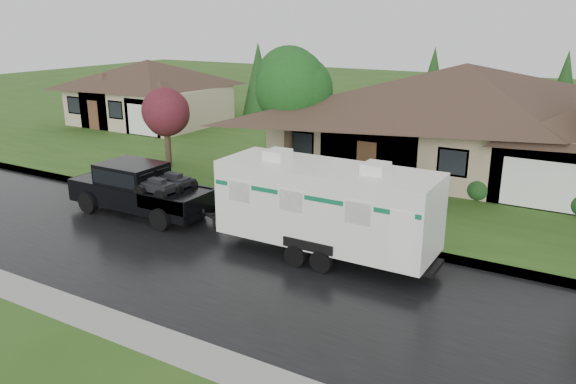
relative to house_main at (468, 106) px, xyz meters
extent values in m
plane|color=#284D18|center=(-2.29, -13.84, -3.59)|extent=(140.00, 140.00, 0.00)
cube|color=black|center=(-2.29, -15.84, -3.59)|extent=(140.00, 8.00, 0.01)
cube|color=gray|center=(-2.29, -11.59, -3.52)|extent=(140.00, 0.50, 0.15)
cube|color=#284D18|center=(-2.29, 1.16, -3.52)|extent=(140.00, 26.00, 0.15)
cube|color=#9C866A|center=(-0.29, 0.16, -1.94)|extent=(18.00, 10.00, 3.00)
pyramid|color=#34241C|center=(-0.29, 0.16, 2.16)|extent=(19.44, 10.80, 2.60)
cube|color=#9C866A|center=(5.11, -2.84, -2.09)|extent=(5.76, 4.00, 2.70)
cube|color=tan|center=(-24.29, 2.16, -2.04)|extent=(10.00, 8.00, 2.80)
pyramid|color=#34241C|center=(-24.29, 2.16, 1.36)|extent=(10.80, 8.64, 2.00)
cube|color=tan|center=(-21.29, 0.16, -2.18)|extent=(3.20, 4.00, 2.52)
cylinder|color=#382B1E|center=(-7.61, -5.40, -2.02)|extent=(0.43, 0.43, 2.85)
sphere|color=#1C571C|center=(-7.61, -5.40, 1.10)|extent=(3.93, 3.93, 3.93)
cylinder|color=#382B1E|center=(-14.12, -7.23, -2.52)|extent=(0.34, 0.34, 1.85)
sphere|color=#5A1C25|center=(-14.12, -7.23, -0.49)|extent=(2.55, 2.55, 2.55)
sphere|color=#143814|center=(-6.59, -4.54, -2.94)|extent=(1.00, 1.00, 1.00)
sphere|color=#143814|center=(-2.39, -4.54, -2.94)|extent=(1.00, 1.00, 1.00)
sphere|color=#143814|center=(1.81, -4.54, -2.94)|extent=(1.00, 1.00, 1.00)
cube|color=black|center=(-10.14, -13.37, -2.75)|extent=(6.44, 2.15, 0.92)
cube|color=black|center=(-12.51, -13.37, -2.46)|extent=(1.72, 2.09, 0.38)
cube|color=black|center=(-10.57, -13.37, -1.93)|extent=(2.58, 2.02, 0.97)
cube|color=black|center=(-10.57, -13.37, -1.87)|extent=(2.36, 2.06, 0.59)
cube|color=black|center=(-8.10, -13.37, -2.54)|extent=(2.36, 2.04, 0.06)
cylinder|color=black|center=(-12.19, -14.42, -3.14)|extent=(0.90, 0.34, 0.90)
cylinder|color=black|center=(-12.19, -12.31, -3.14)|extent=(0.90, 0.34, 0.90)
cylinder|color=black|center=(-8.10, -14.42, -3.14)|extent=(0.90, 0.34, 0.90)
cylinder|color=black|center=(-8.10, -12.31, -3.14)|extent=(0.90, 0.34, 0.90)
cube|color=white|center=(-1.44, -13.37, -1.68)|extent=(7.52, 2.58, 2.63)
cube|color=black|center=(-1.44, -13.37, -3.16)|extent=(7.95, 1.29, 0.15)
cube|color=#0D5F40|center=(-1.44, -13.37, -1.11)|extent=(7.37, 2.60, 0.15)
cube|color=white|center=(-3.38, -13.37, -0.20)|extent=(0.75, 0.86, 0.34)
cube|color=white|center=(0.27, -13.37, -0.20)|extent=(0.75, 0.86, 0.34)
cylinder|color=black|center=(-1.93, -14.63, -3.22)|extent=(0.75, 0.26, 0.75)
cylinder|color=black|center=(-1.93, -12.10, -3.22)|extent=(0.75, 0.26, 0.75)
cylinder|color=black|center=(-0.96, -14.63, -3.22)|extent=(0.75, 0.26, 0.75)
cylinder|color=black|center=(-0.96, -12.10, -3.22)|extent=(0.75, 0.26, 0.75)
camera|label=1|loc=(6.58, -29.65, 4.39)|focal=35.00mm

